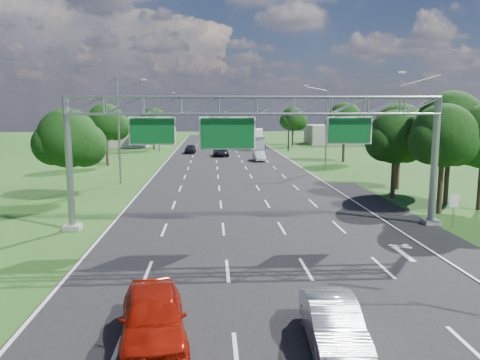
{
  "coord_description": "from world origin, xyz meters",
  "views": [
    {
      "loc": [
        -2.47,
        -16.36,
        7.27
      ],
      "look_at": [
        -0.69,
        12.84,
        2.84
      ],
      "focal_mm": 35.0,
      "sensor_mm": 36.0,
      "label": 1
    }
  ],
  "objects": [
    {
      "name": "streetlight_r_mid",
      "position": [
        11.3,
        40.0,
        5.58
      ],
      "size": [
        2.97,
        0.22,
        10.16
      ],
      "color": "gray",
      "rests_on": "ground"
    },
    {
      "name": "building_right",
      "position": [
        24.0,
        82.0,
        2.0
      ],
      "size": [
        12.0,
        9.0,
        4.0
      ],
      "primitive_type": "cube",
      "color": "#9F9785",
      "rests_on": "ground"
    },
    {
      "name": "road_flare",
      "position": [
        10.2,
        14.0,
        0.0
      ],
      "size": [
        3.0,
        30.0,
        0.02
      ],
      "primitive_type": "cube",
      "color": "black",
      "rests_on": "ground"
    },
    {
      "name": "box_truck",
      "position": [
        5.93,
        72.36,
        1.71
      ],
      "size": [
        3.48,
        9.67,
        3.56
      ],
      "rotation": [
        0.0,
        0.0,
        -0.12
      ],
      "color": "white",
      "rests_on": "ground"
    },
    {
      "name": "silver_sedan",
      "position": [
        1.22,
        -2.98,
        0.73
      ],
      "size": [
        1.77,
        4.51,
        1.46
      ],
      "primitive_type": "imported",
      "rotation": [
        0.0,
        0.0,
        -0.05
      ],
      "color": "#B6B9C3",
      "rests_on": "ground"
    },
    {
      "name": "ground",
      "position": [
        0.0,
        30.0,
        0.0
      ],
      "size": [
        220.0,
        220.0,
        0.0
      ],
      "primitive_type": "plane",
      "color": "#224414",
      "rests_on": "ground"
    },
    {
      "name": "car_queue_d",
      "position": [
        4.3,
        49.69,
        0.69
      ],
      "size": [
        1.61,
        4.25,
        1.39
      ],
      "primitive_type": "imported",
      "rotation": [
        0.0,
        0.0,
        0.03
      ],
      "color": "silver",
      "rests_on": "ground"
    },
    {
      "name": "tree_verge_rd",
      "position": [
        16.08,
        48.04,
        5.63
      ],
      "size": [
        5.76,
        4.8,
        8.28
      ],
      "color": "#2D2116",
      "rests_on": "ground"
    },
    {
      "name": "streetlight_l_far",
      "position": [
        -11.3,
        65.0,
        5.58
      ],
      "size": [
        2.97,
        0.22,
        10.16
      ],
      "color": "gray",
      "rests_on": "ground"
    },
    {
      "name": "road",
      "position": [
        0.0,
        30.0,
        0.0
      ],
      "size": [
        18.0,
        180.0,
        0.02
      ],
      "primitive_type": "cube",
      "color": "black",
      "rests_on": "ground"
    },
    {
      "name": "tree_verge_lc",
      "position": [
        -12.92,
        70.04,
        4.98
      ],
      "size": [
        5.76,
        4.8,
        7.62
      ],
      "color": "#2D2116",
      "rests_on": "ground"
    },
    {
      "name": "building_left",
      "position": [
        -22.0,
        78.0,
        2.5
      ],
      "size": [
        14.0,
        10.0,
        5.0
      ],
      "primitive_type": "cube",
      "color": "#9F9785",
      "rests_on": "ground"
    },
    {
      "name": "sign_gantry",
      "position": [
        0.33,
        12.0,
        6.89
      ],
      "size": [
        23.5,
        1.0,
        9.56
      ],
      "color": "gray",
      "rests_on": "ground"
    },
    {
      "name": "regulatory_sign",
      "position": [
        12.4,
        10.98,
        1.51
      ],
      "size": [
        0.6,
        0.08,
        2.1
      ],
      "color": "gray",
      "rests_on": "ground"
    },
    {
      "name": "traffic_signal",
      "position": [
        7.48,
        65.0,
        5.17
      ],
      "size": [
        12.21,
        0.24,
        7.0
      ],
      "color": "black",
      "rests_on": "ground"
    },
    {
      "name": "tree_cluster_right",
      "position": [
        14.8,
        19.19,
        5.31
      ],
      "size": [
        9.91,
        14.6,
        8.68
      ],
      "color": "#2D2116",
      "rests_on": "ground"
    },
    {
      "name": "tree_verge_lb",
      "position": [
        -15.92,
        45.04,
        5.41
      ],
      "size": [
        5.76,
        4.8,
        8.06
      ],
      "color": "#2D2116",
      "rests_on": "ground"
    },
    {
      "name": "car_queue_c",
      "position": [
        -6.03,
        62.12,
        0.72
      ],
      "size": [
        1.94,
        4.34,
        1.45
      ],
      "primitive_type": "imported",
      "rotation": [
        0.0,
        0.0,
        -0.05
      ],
      "color": "black",
      "rests_on": "ground"
    },
    {
      "name": "tree_verge_la",
      "position": [
        -13.92,
        22.04,
        4.76
      ],
      "size": [
        5.76,
        4.8,
        7.4
      ],
      "color": "#2D2116",
      "rests_on": "ground"
    },
    {
      "name": "red_coupe",
      "position": [
        -4.35,
        -2.41,
        0.85
      ],
      "size": [
        2.67,
        5.22,
        1.7
      ],
      "primitive_type": "imported",
      "rotation": [
        0.0,
        0.0,
        0.14
      ],
      "color": "#9F1507",
      "rests_on": "ground"
    },
    {
      "name": "streetlight_l_near",
      "position": [
        -11.3,
        30.0,
        5.58
      ],
      "size": [
        2.97,
        0.22,
        10.16
      ],
      "color": "gray",
      "rests_on": "ground"
    },
    {
      "name": "tree_verge_re",
      "position": [
        14.08,
        78.04,
        5.2
      ],
      "size": [
        5.76,
        4.8,
        7.84
      ],
      "color": "#2D2116",
      "rests_on": "ground"
    },
    {
      "name": "car_queue_b",
      "position": [
        -1.0,
        56.78,
        0.68
      ],
      "size": [
        2.43,
        4.99,
        1.37
      ],
      "primitive_type": "imported",
      "rotation": [
        0.0,
        0.0,
        0.03
      ],
      "color": "black",
      "rests_on": "ground"
    }
  ]
}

